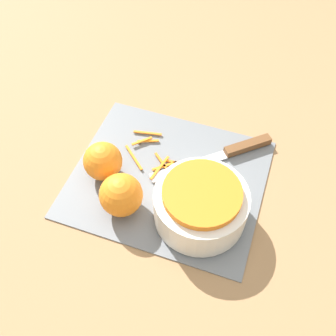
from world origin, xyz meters
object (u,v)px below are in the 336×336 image
bowl_speckled (201,204)px  orange_left (103,161)px  orange_right (121,195)px  knife (233,151)px

bowl_speckled → orange_left: bearing=-8.6°
orange_left → orange_right: 0.09m
bowl_speckled → orange_right: bowl_speckled is taller
knife → orange_left: (0.24, 0.14, 0.03)m
orange_right → orange_left: bearing=-43.2°
bowl_speckled → knife: bearing=-98.0°
knife → orange_right: bearing=9.0°
knife → orange_right: size_ratio=2.69×
knife → orange_right: (0.17, 0.20, 0.03)m
orange_left → orange_right: size_ratio=0.95×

